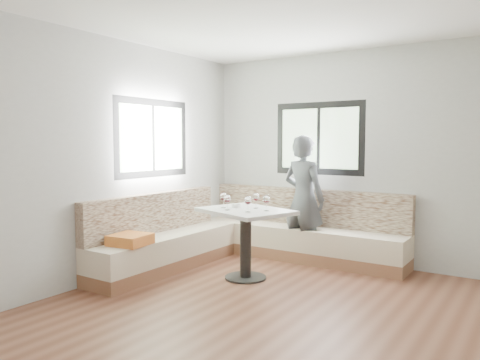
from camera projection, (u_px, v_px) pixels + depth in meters
name	position (u px, v px, depth m)	size (l,w,h in m)	color
room	(292.00, 164.00, 3.99)	(5.01, 5.01, 2.81)	brown
banquette	(242.00, 238.00, 6.19)	(2.90, 2.80, 0.95)	brown
table	(246.00, 227.00, 5.45)	(1.19, 1.05, 0.82)	black
person	(304.00, 199.00, 6.23)	(0.62, 0.41, 1.69)	#45494D
olive_ramekin	(236.00, 206.00, 5.59)	(0.11, 0.11, 0.04)	white
wine_glass_a	(224.00, 197.00, 5.54)	(0.08, 0.08, 0.18)	white
wine_glass_b	(227.00, 199.00, 5.34)	(0.08, 0.08, 0.18)	white
wine_glass_c	(248.00, 201.00, 5.19)	(0.08, 0.08, 0.18)	white
wine_glass_d	(256.00, 197.00, 5.50)	(0.08, 0.08, 0.18)	white
wine_glass_e	(266.00, 200.00, 5.28)	(0.08, 0.08, 0.18)	white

